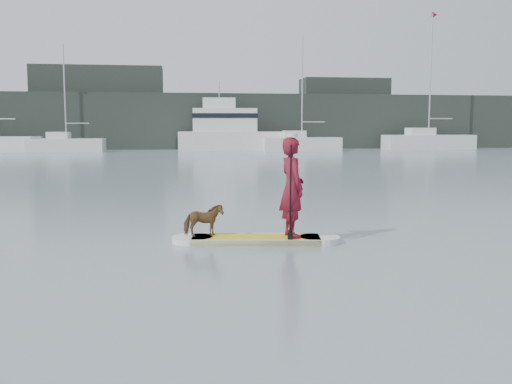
{
  "coord_description": "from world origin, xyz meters",
  "views": [
    {
      "loc": [
        -1.65,
        -11.51,
        2.23
      ],
      "look_at": [
        -0.11,
        -0.59,
        1.0
      ],
      "focal_mm": 40.0,
      "sensor_mm": 36.0,
      "label": 1
    }
  ],
  "objects": [
    {
      "name": "shore_building_west",
      "position": [
        -10.0,
        54.0,
        4.5
      ],
      "size": [
        14.0,
        4.0,
        9.0
      ],
      "primitive_type": "cube",
      "color": "black",
      "rests_on": "ground"
    },
    {
      "name": "sailboat_e",
      "position": [
        10.75,
        44.33,
        0.8
      ],
      "size": [
        7.77,
        2.76,
        11.14
      ],
      "rotation": [
        0.0,
        0.0,
        -0.04
      ],
      "color": "silver",
      "rests_on": "ground"
    },
    {
      "name": "dog",
      "position": [
        -1.13,
        -0.44,
        0.44
      ],
      "size": [
        0.8,
        0.45,
        0.64
      ],
      "primitive_type": "imported",
      "rotation": [
        0.0,
        0.0,
        1.71
      ],
      "color": "brown",
      "rests_on": "paddleboard"
    },
    {
      "name": "ground",
      "position": [
        0.0,
        0.0,
        0.0
      ],
      "size": [
        140.0,
        140.0,
        0.0
      ],
      "primitive_type": "plane",
      "color": "slate",
      "rests_on": "ground"
    },
    {
      "name": "white_cap",
      "position": [
        0.58,
        -0.69,
        2.1
      ],
      "size": [
        0.22,
        0.22,
        0.07
      ],
      "primitive_type": "cylinder",
      "color": "silver",
      "rests_on": "paddler"
    },
    {
      "name": "paddle",
      "position": [
        0.49,
        -1.01,
        0.8
      ],
      "size": [
        0.1,
        0.3,
        2.0
      ],
      "rotation": [
        0.0,
        0.0,
        -0.15
      ],
      "color": "black",
      "rests_on": "ground"
    },
    {
      "name": "paddleboard",
      "position": [
        -0.11,
        -0.59,
        0.06
      ],
      "size": [
        3.27,
        1.16,
        0.12
      ],
      "rotation": [
        0.0,
        0.0,
        -0.15
      ],
      "color": "gold",
      "rests_on": "ground"
    },
    {
      "name": "shore_building_east",
      "position": [
        18.0,
        54.0,
        4.0
      ],
      "size": [
        10.0,
        4.0,
        8.0
      ],
      "primitive_type": "cube",
      "color": "black",
      "rests_on": "ground"
    },
    {
      "name": "paddler",
      "position": [
        0.58,
        -0.69,
        1.09
      ],
      "size": [
        0.59,
        0.78,
        1.94
      ],
      "primitive_type": "imported",
      "rotation": [
        0.0,
        0.0,
        1.76
      ],
      "color": "maroon",
      "rests_on": "paddleboard"
    },
    {
      "name": "motor_yacht_a",
      "position": [
        4.03,
        47.02,
        1.97
      ],
      "size": [
        11.97,
        4.61,
        7.02
      ],
      "rotation": [
        0.0,
        0.0,
        -0.09
      ],
      "color": "silver",
      "rests_on": "ground"
    },
    {
      "name": "sailboat_f",
      "position": [
        25.33,
        47.09,
        0.98
      ],
      "size": [
        9.7,
        2.99,
        14.47
      ],
      "rotation": [
        0.0,
        0.0,
        0.01
      ],
      "color": "silver",
      "rests_on": "ground"
    },
    {
      "name": "sailboat_c",
      "position": [
        -12.09,
        45.25,
        0.75
      ],
      "size": [
        7.18,
        2.66,
        10.17
      ],
      "rotation": [
        0.0,
        0.0,
        -0.04
      ],
      "color": "silver",
      "rests_on": "ground"
    },
    {
      "name": "shore_mass",
      "position": [
        0.0,
        53.0,
        3.0
      ],
      "size": [
        90.0,
        6.0,
        6.0
      ],
      "primitive_type": "cube",
      "color": "black",
      "rests_on": "ground"
    }
  ]
}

